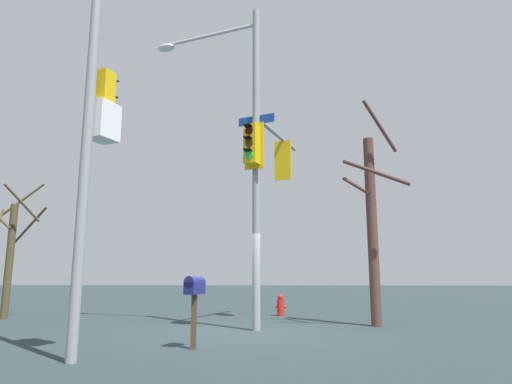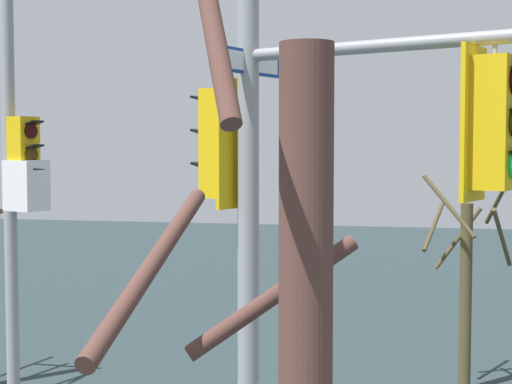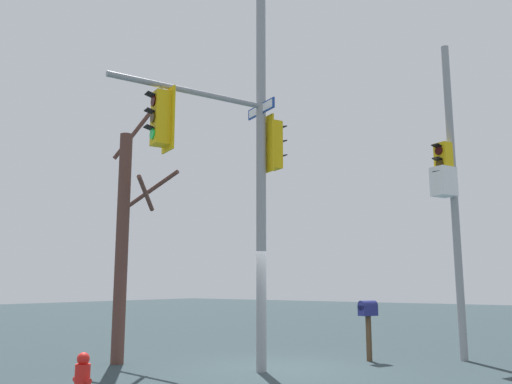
{
  "view_description": "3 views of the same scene",
  "coord_description": "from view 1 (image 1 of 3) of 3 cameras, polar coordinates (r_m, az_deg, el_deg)",
  "views": [
    {
      "loc": [
        -0.61,
        11.32,
        1.49
      ],
      "look_at": [
        -0.18,
        -0.67,
        3.68
      ],
      "focal_mm": 30.81,
      "sensor_mm": 36.0,
      "label": 1
    },
    {
      "loc": [
        -7.73,
        -2.08,
        4.87
      ],
      "look_at": [
        0.16,
        -0.46,
        4.4
      ],
      "focal_mm": 54.62,
      "sensor_mm": 36.0,
      "label": 2
    },
    {
      "loc": [
        6.58,
        -9.85,
        1.82
      ],
      "look_at": [
        -0.49,
        -0.25,
        3.86
      ],
      "focal_mm": 37.55,
      "sensor_mm": 36.0,
      "label": 3
    }
  ],
  "objects": [
    {
      "name": "ground_plane",
      "position": [
        11.43,
        -1.06,
        -17.83
      ],
      "size": [
        80.0,
        80.0,
        0.0
      ],
      "primitive_type": "plane",
      "color": "#29373A"
    },
    {
      "name": "main_signal_pole_assembly",
      "position": [
        12.83,
        -0.02,
        6.15
      ],
      "size": [
        4.57,
        3.97,
        9.08
      ],
      "rotation": [
        0.0,
        0.0,
        4.35
      ],
      "color": "gray",
      "rests_on": "ground"
    },
    {
      "name": "secondary_pole_assembly",
      "position": [
        8.83,
        -20.12,
        8.52
      ],
      "size": [
        0.6,
        0.76,
        7.97
      ],
      "rotation": [
        0.0,
        0.0,
        4.33
      ],
      "color": "gray",
      "rests_on": "ground"
    },
    {
      "name": "fire_hydrant",
      "position": [
        15.71,
        3.2,
        -14.51
      ],
      "size": [
        0.38,
        0.24,
        0.73
      ],
      "color": "red",
      "rests_on": "ground"
    },
    {
      "name": "mailbox",
      "position": [
        9.11,
        -7.99,
        -12.64
      ],
      "size": [
        0.4,
        0.5,
        1.41
      ],
      "rotation": [
        0.0,
        0.0,
        2.73
      ],
      "color": "#4C3823",
      "rests_on": "ground"
    },
    {
      "name": "bare_tree_behind_pole",
      "position": [
        13.16,
        14.86,
        -3.8
      ],
      "size": [
        1.83,
        1.22,
        6.39
      ],
      "color": "brown",
      "rests_on": "ground"
    },
    {
      "name": "bare_tree_across_street",
      "position": [
        16.88,
        -29.25,
        -6.57
      ],
      "size": [
        1.86,
        1.84,
        4.66
      ],
      "color": "#4A4126",
      "rests_on": "ground"
    }
  ]
}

